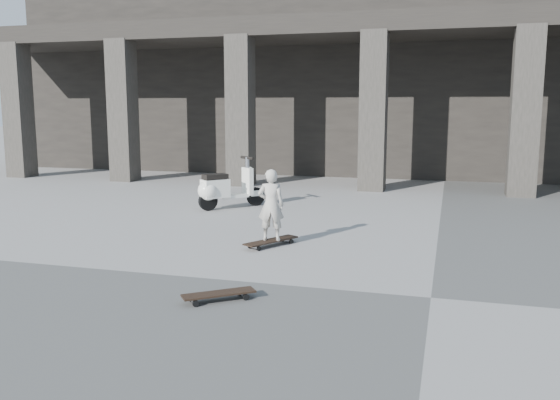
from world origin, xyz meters
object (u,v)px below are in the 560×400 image
(scooter, at_px, (221,189))
(longboard, at_px, (271,241))
(skateboard_spare, at_px, (219,294))
(child, at_px, (271,205))

(scooter, bearing_deg, longboard, -104.17)
(scooter, bearing_deg, skateboard_spare, -117.16)
(skateboard_spare, distance_m, scooter, 5.97)
(skateboard_spare, xyz_separation_m, scooter, (-2.18, 5.54, 0.35))
(longboard, xyz_separation_m, child, (-0.00, 0.00, 0.57))
(longboard, height_order, child, child)
(skateboard_spare, relative_size, scooter, 0.62)
(child, bearing_deg, skateboard_spare, 83.90)
(skateboard_spare, xyz_separation_m, child, (-0.20, 2.66, 0.58))
(child, bearing_deg, longboard, 142.98)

